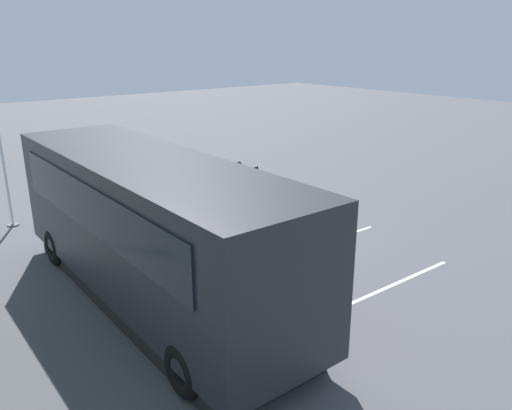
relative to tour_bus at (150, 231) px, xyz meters
name	(u,v)px	position (x,y,z in m)	size (l,w,h in m)	color
ground_plane	(247,233)	(1.91, -4.15, -1.64)	(80.00, 80.00, 0.00)	#4C4C51
tour_bus	(150,231)	(0.00, 0.00, 0.00)	(9.28, 2.67, 3.25)	#26262B
spectator_far_left	(277,236)	(-0.72, -3.02, -0.67)	(0.57, 0.33, 1.65)	#473823
spectator_left	(250,223)	(0.18, -2.91, -0.55)	(0.58, 0.36, 1.82)	black
spectator_centre	(224,214)	(1.39, -2.93, -0.62)	(0.58, 0.37, 1.72)	black
parked_motorcycle_silver	(251,266)	(-0.81, -2.15, -1.16)	(2.05, 0.59, 0.99)	black
parked_motorcycle_dark	(195,232)	(1.88, -2.29, -1.16)	(2.05, 0.58, 0.99)	black
stunt_motorcycle	(248,180)	(3.68, -5.56, -0.62)	(1.88, 1.04, 1.75)	black
traffic_cone	(259,222)	(1.76, -4.48, -1.34)	(0.34, 0.34, 0.63)	orange
bay_line_a	(401,281)	(-2.99, -5.05, -1.64)	(0.20, 3.65, 0.01)	white
bay_line_b	(315,245)	(-0.07, -5.05, -1.64)	(0.23, 4.81, 0.01)	white
bay_line_c	(251,218)	(2.85, -5.05, -1.64)	(0.21, 4.07, 0.01)	white
bay_line_d	(202,197)	(5.78, -5.05, -1.64)	(0.23, 4.84, 0.01)	white
bay_line_e	(164,181)	(8.70, -5.05, -1.64)	(0.20, 3.65, 0.01)	white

